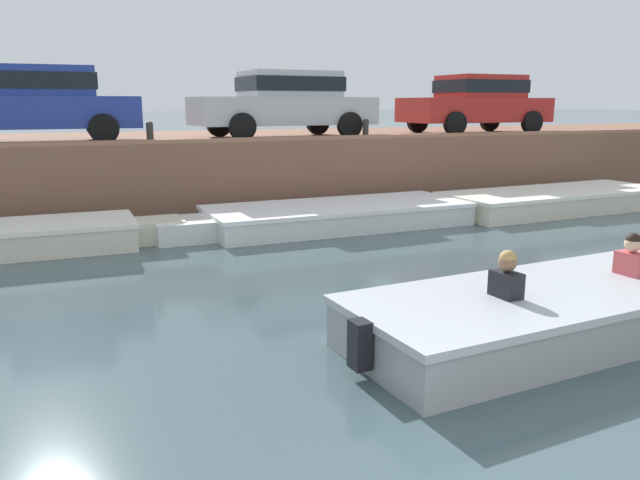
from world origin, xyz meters
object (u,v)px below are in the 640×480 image
(motorboat_passing, at_px, (594,304))
(car_centre_silver, at_px, (286,101))
(boat_moored_west_cream, at_px, (10,239))
(car_left_inner_blue, at_px, (38,101))
(mooring_bollard_mid, at_px, (150,131))
(boat_moored_east_cream, at_px, (546,201))
(boat_moored_central_white, at_px, (326,216))
(mooring_bollard_east, at_px, (366,128))
(car_right_inner_red, at_px, (477,102))

(motorboat_passing, height_order, car_centre_silver, car_centre_silver)
(boat_moored_west_cream, distance_m, car_centre_silver, 7.04)
(car_left_inner_blue, xyz_separation_m, mooring_bollard_mid, (2.05, -1.12, -0.61))
(motorboat_passing, xyz_separation_m, car_left_inner_blue, (-5.63, 9.42, 2.23))
(motorboat_passing, bearing_deg, boat_moored_west_cream, 133.64)
(boat_moored_west_cream, distance_m, motorboat_passing, 8.99)
(boat_moored_east_cream, bearing_deg, boat_moored_west_cream, 178.52)
(boat_moored_central_white, bearing_deg, boat_moored_west_cream, 179.45)
(car_left_inner_blue, height_order, car_centre_silver, same)
(boat_moored_central_white, distance_m, car_left_inner_blue, 6.39)
(car_centre_silver, bearing_deg, boat_moored_west_cream, -154.04)
(motorboat_passing, height_order, mooring_bollard_east, mooring_bollard_east)
(boat_moored_central_white, height_order, motorboat_passing, motorboat_passing)
(mooring_bollard_east, bearing_deg, motorboat_passing, -99.29)
(mooring_bollard_mid, bearing_deg, mooring_bollard_east, 0.00)
(boat_moored_west_cream, height_order, car_right_inner_red, car_right_inner_red)
(boat_moored_central_white, relative_size, car_right_inner_red, 1.59)
(motorboat_passing, bearing_deg, boat_moored_central_white, 93.96)
(boat_moored_central_white, height_order, boat_moored_east_cream, boat_moored_east_cream)
(mooring_bollard_mid, bearing_deg, car_right_inner_red, 7.22)
(boat_moored_west_cream, xyz_separation_m, motorboat_passing, (6.21, -6.51, 0.04))
(boat_moored_central_white, height_order, mooring_bollard_mid, mooring_bollard_mid)
(boat_moored_east_cream, bearing_deg, mooring_bollard_east, 150.46)
(car_right_inner_red, height_order, mooring_bollard_east, car_right_inner_red)
(boat_moored_east_cream, relative_size, car_centre_silver, 1.54)
(car_right_inner_red, xyz_separation_m, mooring_bollard_mid, (-8.89, -1.13, -0.61))
(car_left_inner_blue, height_order, mooring_bollard_east, car_left_inner_blue)
(car_left_inner_blue, relative_size, car_right_inner_red, 1.03)
(car_left_inner_blue, distance_m, mooring_bollard_east, 7.10)
(mooring_bollard_east, bearing_deg, car_centre_silver, 144.33)
(boat_moored_west_cream, distance_m, car_right_inner_red, 12.10)
(boat_moored_east_cream, xyz_separation_m, car_centre_silver, (-5.24, 3.21, 2.27))
(motorboat_passing, distance_m, mooring_bollard_mid, 9.18)
(boat_moored_central_white, bearing_deg, mooring_bollard_mid, 149.46)
(motorboat_passing, distance_m, car_right_inner_red, 11.05)
(boat_moored_central_white, distance_m, mooring_bollard_mid, 4.00)
(car_centre_silver, bearing_deg, motorboat_passing, -88.70)
(boat_moored_central_white, relative_size, motorboat_passing, 0.97)
(motorboat_passing, relative_size, mooring_bollard_east, 14.81)
(mooring_bollard_east, bearing_deg, car_left_inner_blue, 170.86)
(boat_moored_west_cream, relative_size, boat_moored_central_white, 0.84)
(boat_moored_central_white, relative_size, mooring_bollard_mid, 14.32)
(mooring_bollard_mid, bearing_deg, car_centre_silver, 18.57)
(car_centre_silver, height_order, car_right_inner_red, same)
(car_right_inner_red, distance_m, mooring_bollard_mid, 8.98)
(mooring_bollard_east, bearing_deg, boat_moored_west_cream, -166.70)
(boat_moored_west_cream, bearing_deg, car_centre_silver, 25.96)
(boat_moored_central_white, height_order, car_left_inner_blue, car_left_inner_blue)
(car_centre_silver, relative_size, car_right_inner_red, 1.09)
(boat_moored_east_cream, bearing_deg, motorboat_passing, -128.96)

